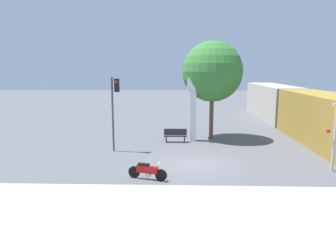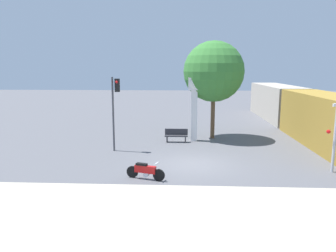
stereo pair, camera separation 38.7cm
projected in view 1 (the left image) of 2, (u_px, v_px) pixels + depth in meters
ground_plane at (194, 164)px, 17.65m from camera, size 120.00×120.00×0.00m
sidewalk_strip at (202, 218)px, 11.19m from camera, size 36.00×6.00×0.10m
motorcycle at (147, 171)px, 15.14m from camera, size 1.85×0.72×0.85m
clock_tower at (193, 98)px, 22.92m from camera, size 1.01×1.01×4.66m
freight_train at (294, 109)px, 27.71m from camera, size 2.80×24.58×3.40m
traffic_light at (115, 101)px, 19.92m from camera, size 0.50×0.35×4.58m
railroad_crossing_signal at (335, 131)px, 16.10m from camera, size 0.90×0.82×3.74m
street_tree at (212, 72)px, 23.46m from camera, size 4.35×4.35×7.04m
bench at (175, 135)px, 22.88m from camera, size 1.60×0.44×0.92m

